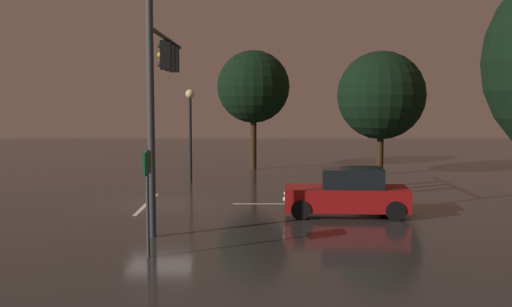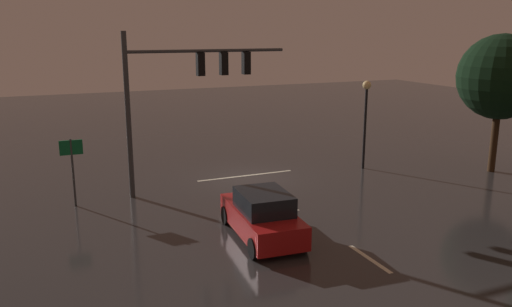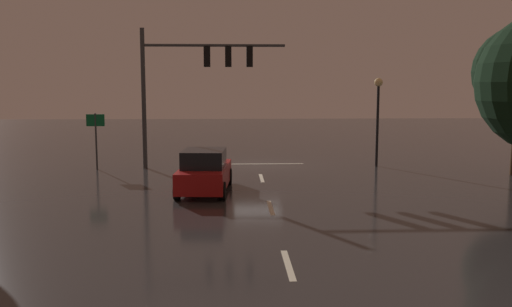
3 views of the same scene
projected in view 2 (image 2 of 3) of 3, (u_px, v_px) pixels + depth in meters
name	position (u px, v px, depth m)	size (l,w,h in m)	color
ground_plane	(250.00, 178.00, 25.35)	(80.00, 80.00, 0.00)	#2D2B2B
traffic_signal_assembly	(186.00, 81.00, 22.35)	(7.24, 0.47, 7.04)	#383A3D
lane_dash_far	(286.00, 202.00, 21.77)	(2.20, 0.16, 0.01)	beige
lane_dash_mid	(370.00, 259.00, 16.40)	(2.20, 0.16, 0.01)	beige
stop_bar	(246.00, 176.00, 25.79)	(5.00, 0.16, 0.01)	beige
car_approaching	(262.00, 216.00, 17.94)	(2.16, 4.47, 1.70)	maroon
street_lamp_left_kerb	(366.00, 107.00, 26.43)	(0.44, 0.44, 4.58)	black
route_sign	(72.00, 158.00, 20.87)	(0.90, 0.09, 2.83)	#383A3D
tree_left_near	(501.00, 77.00, 25.50)	(4.21, 4.21, 6.94)	#382314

